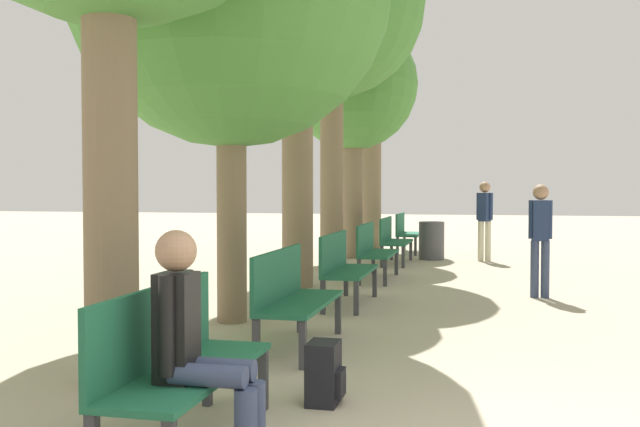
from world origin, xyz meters
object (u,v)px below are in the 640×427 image
(bench_row_0, at_px, (175,355))
(bench_row_3, at_px, (373,248))
(pedestrian_mid, at_px, (540,233))
(trash_bin, at_px, (432,241))
(bench_row_4, at_px, (392,237))
(person_seated, at_px, (197,340))
(bench_row_5, at_px, (405,230))
(tree_row_4, at_px, (353,87))
(pedestrian_near, at_px, (485,216))
(bench_row_2, at_px, (343,264))
(backpack, at_px, (324,373))
(bench_row_1, at_px, (291,292))
(tree_row_3, at_px, (332,7))
(tree_row_2, at_px, (297,14))
(tree_row_5, at_px, (371,92))

(bench_row_0, relative_size, bench_row_3, 1.00)
(pedestrian_mid, xyz_separation_m, trash_bin, (-1.88, 5.20, -0.51))
(bench_row_4, relative_size, person_seated, 1.24)
(bench_row_3, bearing_deg, bench_row_5, 90.00)
(person_seated, bearing_deg, bench_row_3, 91.72)
(bench_row_3, xyz_separation_m, bench_row_5, (0.00, 5.35, 0.00))
(bench_row_5, relative_size, tree_row_4, 0.31)
(bench_row_5, relative_size, trash_bin, 1.97)
(person_seated, bearing_deg, pedestrian_near, 82.25)
(pedestrian_mid, bearing_deg, bench_row_3, 150.85)
(bench_row_4, distance_m, person_seated, 10.97)
(bench_row_2, relative_size, backpack, 3.63)
(bench_row_1, relative_size, bench_row_5, 1.00)
(tree_row_4, bearing_deg, tree_row_3, -90.00)
(tree_row_4, bearing_deg, person_seated, -83.96)
(bench_row_3, distance_m, person_seated, 8.30)
(bench_row_3, distance_m, tree_row_3, 4.84)
(tree_row_2, height_order, person_seated, tree_row_2)
(tree_row_3, height_order, pedestrian_near, tree_row_3)
(bench_row_3, bearing_deg, trash_bin, 78.82)
(tree_row_5, bearing_deg, bench_row_3, -80.92)
(bench_row_1, xyz_separation_m, trash_bin, (0.74, 9.09, -0.13))
(bench_row_4, xyz_separation_m, tree_row_3, (-1.02, -1.20, 4.49))
(bench_row_4, relative_size, tree_row_2, 0.28)
(bench_row_2, bearing_deg, tree_row_2, 123.88)
(pedestrian_near, relative_size, pedestrian_mid, 1.06)
(bench_row_3, bearing_deg, tree_row_5, 99.08)
(trash_bin, bearing_deg, bench_row_2, -96.57)
(bench_row_5, distance_m, person_seated, 13.64)
(bench_row_4, distance_m, tree_row_2, 5.44)
(tree_row_5, bearing_deg, bench_row_2, -83.57)
(bench_row_5, bearing_deg, bench_row_3, -90.00)
(backpack, height_order, pedestrian_mid, pedestrian_mid)
(bench_row_0, xyz_separation_m, bench_row_1, (0.00, 2.67, 0.00))
(tree_row_2, distance_m, pedestrian_near, 6.48)
(bench_row_3, distance_m, pedestrian_mid, 3.02)
(bench_row_5, bearing_deg, bench_row_2, -90.00)
(tree_row_4, xyz_separation_m, pedestrian_mid, (3.64, -5.22, -2.89))
(bench_row_5, xyz_separation_m, tree_row_2, (-1.02, -6.50, 3.74))
(bench_row_2, xyz_separation_m, trash_bin, (0.74, 6.41, -0.13))
(bench_row_1, distance_m, bench_row_3, 5.35)
(bench_row_0, distance_m, tree_row_3, 10.56)
(backpack, distance_m, trash_bin, 10.77)
(bench_row_0, xyz_separation_m, trash_bin, (0.74, 11.76, -0.13))
(bench_row_1, bearing_deg, tree_row_5, 94.98)
(bench_row_4, bearing_deg, tree_row_3, -130.49)
(bench_row_1, xyz_separation_m, bench_row_3, (0.00, 5.35, 0.00))
(bench_row_3, xyz_separation_m, trash_bin, (0.74, 3.74, -0.13))
(bench_row_3, height_order, trash_bin, bench_row_3)
(bench_row_5, relative_size, tree_row_5, 0.30)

